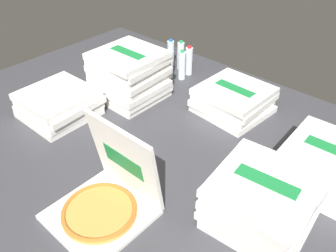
{
  "coord_description": "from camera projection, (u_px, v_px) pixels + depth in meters",
  "views": [
    {
      "loc": [
        1.11,
        -1.08,
        1.3
      ],
      "look_at": [
        0.05,
        0.1,
        0.14
      ],
      "focal_mm": 37.26,
      "sensor_mm": 36.0,
      "label": 1
    }
  ],
  "objects": [
    {
      "name": "pizza_stack_left_far",
      "position": [
        262.0,
        201.0,
        1.53
      ],
      "size": [
        0.46,
        0.46,
        0.26
      ],
      "color": "white",
      "rests_on": "ground_plane"
    },
    {
      "name": "open_pizza_box",
      "position": [
        107.0,
        198.0,
        1.61
      ],
      "size": [
        0.42,
        0.43,
        0.44
      ],
      "color": "white",
      "rests_on": "ground_plane"
    },
    {
      "name": "water_bottle_4",
      "position": [
        171.0,
        54.0,
        2.81
      ],
      "size": [
        0.06,
        0.06,
        0.23
      ],
      "color": "silver",
      "rests_on": "ground_plane"
    },
    {
      "name": "pizza_stack_center_near",
      "position": [
        328.0,
        167.0,
        1.74
      ],
      "size": [
        0.46,
        0.46,
        0.22
      ],
      "color": "white",
      "rests_on": "ground_plane"
    },
    {
      "name": "ground_plane",
      "position": [
        150.0,
        151.0,
        2.02
      ],
      "size": [
        3.2,
        2.4,
        0.02
      ],
      "primitive_type": "cube",
      "color": "#38383D"
    },
    {
      "name": "water_bottle_0",
      "position": [
        189.0,
        61.0,
        2.7
      ],
      "size": [
        0.06,
        0.06,
        0.23
      ],
      "color": "white",
      "rests_on": "ground_plane"
    },
    {
      "name": "water_bottle_3",
      "position": [
        182.0,
        65.0,
        2.64
      ],
      "size": [
        0.06,
        0.06,
        0.23
      ],
      "color": "white",
      "rests_on": "ground_plane"
    },
    {
      "name": "water_bottle_1",
      "position": [
        181.0,
        55.0,
        2.78
      ],
      "size": [
        0.06,
        0.06,
        0.23
      ],
      "color": "white",
      "rests_on": "ground_plane"
    },
    {
      "name": "pizza_stack_right_mid",
      "position": [
        233.0,
        100.0,
        2.29
      ],
      "size": [
        0.45,
        0.45,
        0.17
      ],
      "color": "white",
      "rests_on": "ground_plane"
    },
    {
      "name": "pizza_stack_left_near",
      "position": [
        130.0,
        75.0,
        2.39
      ],
      "size": [
        0.46,
        0.45,
        0.34
      ],
      "color": "white",
      "rests_on": "ground_plane"
    },
    {
      "name": "pizza_stack_left_mid",
      "position": [
        59.0,
        104.0,
        2.25
      ],
      "size": [
        0.45,
        0.44,
        0.17
      ],
      "color": "white",
      "rests_on": "ground_plane"
    },
    {
      "name": "water_bottle_2",
      "position": [
        169.0,
        65.0,
        2.65
      ],
      "size": [
        0.06,
        0.06,
        0.23
      ],
      "color": "silver",
      "rests_on": "ground_plane"
    }
  ]
}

